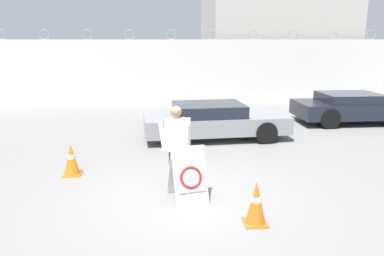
{
  "coord_description": "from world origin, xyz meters",
  "views": [
    {
      "loc": [
        -0.33,
        -7.05,
        3.09
      ],
      "look_at": [
        0.34,
        2.29,
        0.87
      ],
      "focal_mm": 35.0,
      "sensor_mm": 36.0,
      "label": 1
    }
  ],
  "objects": [
    {
      "name": "security_guard",
      "position": [
        -0.12,
        0.44,
        1.0
      ],
      "size": [
        0.69,
        0.36,
        1.78
      ],
      "rotation": [
        0.0,
        0.0,
        -2.81
      ],
      "color": "black",
      "rests_on": "ground_plane"
    },
    {
      "name": "perimeter_wall",
      "position": [
        0.0,
        11.15,
        1.56
      ],
      "size": [
        36.0,
        0.3,
        3.55
      ],
      "color": "silver",
      "rests_on": "ground_plane"
    },
    {
      "name": "traffic_cone_mid",
      "position": [
        1.18,
        -1.24,
        0.39
      ],
      "size": [
        0.4,
        0.4,
        0.78
      ],
      "color": "orange",
      "rests_on": "ground_plane"
    },
    {
      "name": "traffic_cone_near",
      "position": [
        -2.54,
        1.43,
        0.38
      ],
      "size": [
        0.41,
        0.41,
        0.77
      ],
      "color": "orange",
      "rests_on": "ground_plane"
    },
    {
      "name": "ground_plane",
      "position": [
        0.0,
        0.0,
        0.0
      ],
      "size": [
        90.0,
        90.0,
        0.0
      ],
      "primitive_type": "plane",
      "color": "gray"
    },
    {
      "name": "parked_car_rear_sedan",
      "position": [
        1.2,
        4.5,
        0.59
      ],
      "size": [
        4.63,
        2.2,
        1.13
      ],
      "rotation": [
        0.0,
        0.0,
        0.08
      ],
      "color": "black",
      "rests_on": "ground_plane"
    },
    {
      "name": "parked_car_far_side",
      "position": [
        6.78,
        6.45,
        0.6
      ],
      "size": [
        4.41,
        2.08,
        1.13
      ],
      "rotation": [
        0.0,
        0.0,
        0.02
      ],
      "color": "black",
      "rests_on": "ground_plane"
    },
    {
      "name": "barricade_sign",
      "position": [
        0.08,
        -0.19,
        0.54
      ],
      "size": [
        0.82,
        0.95,
        1.09
      ],
      "rotation": [
        0.0,
        0.0,
        0.23
      ],
      "color": "white",
      "rests_on": "ground_plane"
    },
    {
      "name": "building_block",
      "position": [
        6.16,
        16.02,
        3.41
      ],
      "size": [
        7.84,
        7.53,
        6.83
      ],
      "color": "#B2ADA3",
      "rests_on": "ground_plane"
    }
  ]
}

